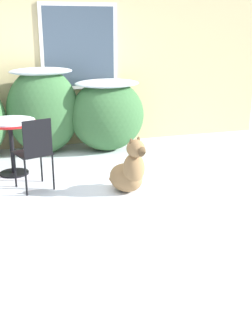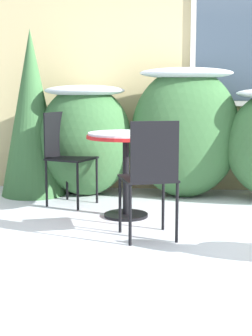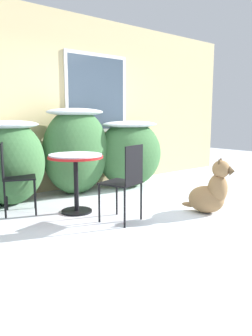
# 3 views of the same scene
# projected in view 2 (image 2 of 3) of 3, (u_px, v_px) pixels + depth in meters

# --- Properties ---
(ground_plane) EXTENTS (16.00, 16.00, 0.00)m
(ground_plane) POSITION_uv_depth(u_px,v_px,m) (204.00, 245.00, 3.84)
(ground_plane) COLOR silver
(house_wall) EXTENTS (8.00, 0.10, 2.94)m
(house_wall) POSITION_uv_depth(u_px,v_px,m) (198.00, 59.00, 5.77)
(house_wall) COLOR #D1BC84
(house_wall) RESTS_ON ground_plane
(shrub_left) EXTENTS (1.02, 0.79, 1.20)m
(shrub_left) POSITION_uv_depth(u_px,v_px,m) (85.00, 137.00, 5.56)
(shrub_left) COLOR #386638
(shrub_left) RESTS_ON ground_plane
(shrub_middle) EXTENTS (1.15, 0.68, 1.38)m
(shrub_middle) POSITION_uv_depth(u_px,v_px,m) (185.00, 130.00, 5.44)
(shrub_middle) COLOR #386638
(shrub_middle) RESTS_ON ground_plane
(evergreen_bush) EXTENTS (0.70, 0.70, 1.78)m
(evergreen_bush) POSITION_uv_depth(u_px,v_px,m) (32.00, 113.00, 5.55)
(evergreen_bush) COLOR #386638
(evergreen_bush) RESTS_ON ground_plane
(patio_table) EXTENTS (0.71, 0.71, 0.77)m
(patio_table) POSITION_uv_depth(u_px,v_px,m) (126.00, 149.00, 4.61)
(patio_table) COLOR black
(patio_table) RESTS_ON ground_plane
(patio_chair_near_table) EXTENTS (0.52, 0.52, 0.92)m
(patio_chair_near_table) POSITION_uv_depth(u_px,v_px,m) (65.00, 153.00, 5.13)
(patio_chair_near_table) COLOR black
(patio_chair_near_table) RESTS_ON ground_plane
(patio_chair_far_side) EXTENTS (0.50, 0.50, 0.92)m
(patio_chair_far_side) POSITION_uv_depth(u_px,v_px,m) (150.00, 174.00, 3.89)
(patio_chair_far_side) COLOR black
(patio_chair_far_side) RESTS_ON ground_plane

